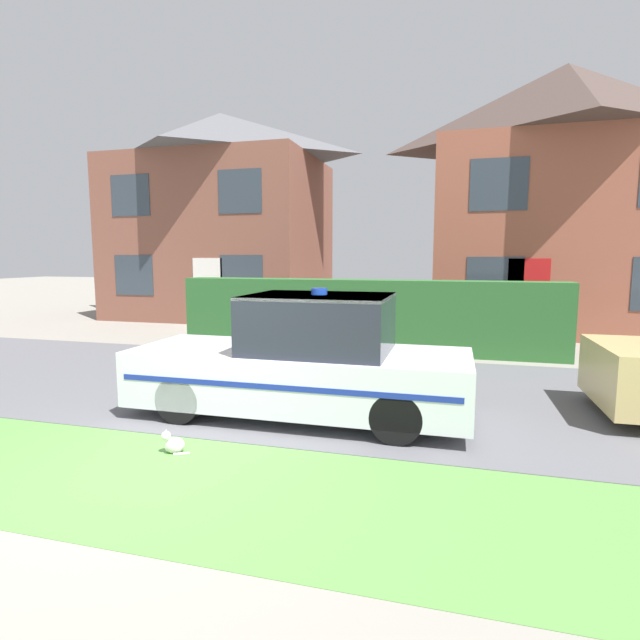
# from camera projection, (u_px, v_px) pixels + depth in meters

# --- Properties ---
(ground_plane) EXTENTS (80.00, 80.00, 0.00)m
(ground_plane) POSITION_uv_depth(u_px,v_px,m) (145.00, 475.00, 4.94)
(ground_plane) COLOR gray
(road_strip) EXTENTS (28.00, 5.28, 0.01)m
(road_strip) POSITION_uv_depth(u_px,v_px,m) (275.00, 384.00, 8.43)
(road_strip) COLOR #5B5B60
(road_strip) RESTS_ON ground
(lawn_verge) EXTENTS (28.00, 2.20, 0.01)m
(lawn_verge) POSITION_uv_depth(u_px,v_px,m) (140.00, 478.00, 4.86)
(lawn_verge) COLOR #568C42
(lawn_verge) RESTS_ON ground
(garden_hedge) EXTENTS (8.67, 0.67, 1.63)m
(garden_hedge) POSITION_uv_depth(u_px,v_px,m) (364.00, 316.00, 11.33)
(garden_hedge) COLOR #2D662D
(garden_hedge) RESTS_ON ground
(police_car) EXTENTS (4.50, 1.66, 1.73)m
(police_car) POSITION_uv_depth(u_px,v_px,m) (304.00, 362.00, 6.67)
(police_car) COLOR black
(police_car) RESTS_ON road_strip
(cat) EXTENTS (0.32, 0.22, 0.27)m
(cat) POSITION_uv_depth(u_px,v_px,m) (173.00, 444.00, 5.47)
(cat) COLOR silver
(cat) RESTS_ON ground
(house_left) EXTENTS (7.24, 5.52, 7.16)m
(house_left) POSITION_uv_depth(u_px,v_px,m) (222.00, 215.00, 17.96)
(house_left) COLOR brown
(house_left) RESTS_ON ground
(house_right) EXTENTS (7.29, 5.60, 7.58)m
(house_right) POSITION_uv_depth(u_px,v_px,m) (561.00, 197.00, 14.55)
(house_right) COLOR #93513D
(house_right) RESTS_ON ground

